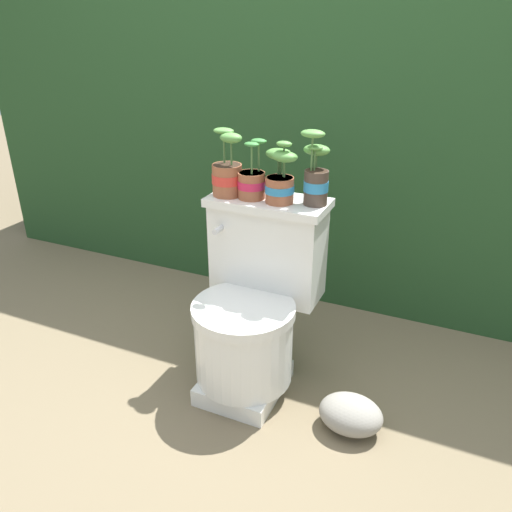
% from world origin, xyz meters
% --- Properties ---
extents(ground_plane, '(12.00, 12.00, 0.00)m').
position_xyz_m(ground_plane, '(0.00, 0.00, 0.00)').
color(ground_plane, '#75664C').
extents(hedge_backdrop, '(3.80, 1.10, 1.56)m').
position_xyz_m(hedge_backdrop, '(0.00, 1.29, 0.78)').
color(hedge_backdrop, '#234723').
rests_on(hedge_backdrop, ground).
extents(toilet, '(0.44, 0.51, 0.70)m').
position_xyz_m(toilet, '(0.04, 0.06, 0.32)').
color(toilet, white).
rests_on(toilet, ground).
extents(potted_plant_left, '(0.12, 0.11, 0.24)m').
position_xyz_m(potted_plant_left, '(-0.11, 0.17, 0.78)').
color(potted_plant_left, '#9E5638').
rests_on(potted_plant_left, toilet).
extents(potted_plant_midleft, '(0.10, 0.10, 0.21)m').
position_xyz_m(potted_plant_midleft, '(-0.02, 0.17, 0.76)').
color(potted_plant_midleft, '#9E5638').
rests_on(potted_plant_midleft, toilet).
extents(potted_plant_middle, '(0.13, 0.12, 0.21)m').
position_xyz_m(potted_plant_middle, '(0.09, 0.18, 0.79)').
color(potted_plant_middle, '#9E5638').
rests_on(potted_plant_middle, toilet).
extents(potted_plant_midright, '(0.10, 0.11, 0.26)m').
position_xyz_m(potted_plant_midright, '(0.21, 0.21, 0.80)').
color(potted_plant_midright, '#47382D').
rests_on(potted_plant_midright, toilet).
extents(garden_stone, '(0.22, 0.18, 0.12)m').
position_xyz_m(garden_stone, '(0.46, -0.06, 0.06)').
color(garden_stone, gray).
rests_on(garden_stone, ground).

